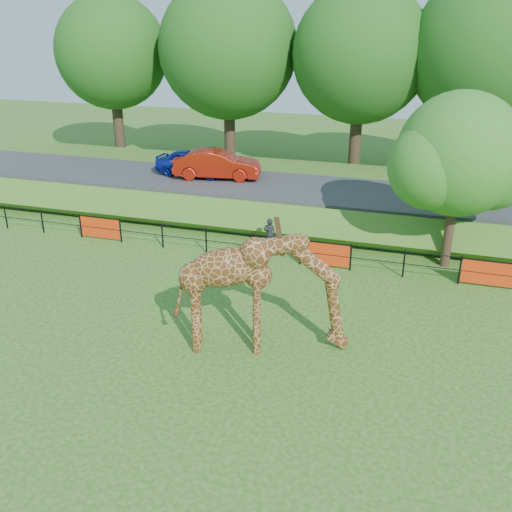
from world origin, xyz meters
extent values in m
plane|color=#225214|center=(0.00, 0.00, 0.00)|extent=(90.00, 90.00, 0.00)
cube|color=#225214|center=(0.00, 15.50, 0.65)|extent=(40.00, 9.00, 1.30)
cube|color=#313134|center=(0.00, 14.00, 1.36)|extent=(40.00, 5.00, 0.12)
imported|color=#1527AB|center=(-5.33, 14.51, 2.09)|extent=(3.98, 1.75, 1.33)
imported|color=#B71D0D|center=(-3.91, 14.35, 2.15)|extent=(4.62, 2.33, 1.45)
imported|color=black|center=(0.46, 8.96, 0.73)|extent=(0.56, 0.39, 1.46)
cylinder|color=#372518|center=(7.50, 9.60, 1.60)|extent=(0.36, 0.36, 3.20)
sphere|color=#2B651C|center=(7.50, 9.60, 4.46)|extent=(4.60, 4.60, 4.60)
sphere|color=#2B651C|center=(8.65, 10.29, 4.00)|extent=(3.45, 3.45, 3.45)
sphere|color=#2B651C|center=(6.58, 8.91, 4.12)|extent=(3.22, 3.22, 3.22)
cylinder|color=#372518|center=(-14.00, 22.00, 2.50)|extent=(0.70, 0.70, 5.00)
sphere|color=#1B5015|center=(-14.00, 22.00, 6.98)|extent=(7.20, 7.20, 7.20)
cylinder|color=#372518|center=(-6.00, 22.00, 2.50)|extent=(0.70, 0.70, 5.00)
sphere|color=#1B5015|center=(-6.00, 22.00, 7.31)|extent=(8.40, 8.40, 8.40)
cylinder|color=#372518|center=(2.00, 22.00, 2.50)|extent=(0.70, 0.70, 5.00)
sphere|color=#1B5015|center=(2.00, 22.00, 7.14)|extent=(7.80, 7.80, 7.80)
cylinder|color=#372518|center=(9.00, 22.00, 2.50)|extent=(0.70, 0.70, 5.00)
sphere|color=#1B5015|center=(9.00, 22.00, 7.42)|extent=(8.80, 8.80, 8.80)
camera|label=1|loc=(6.58, -12.37, 9.14)|focal=40.00mm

